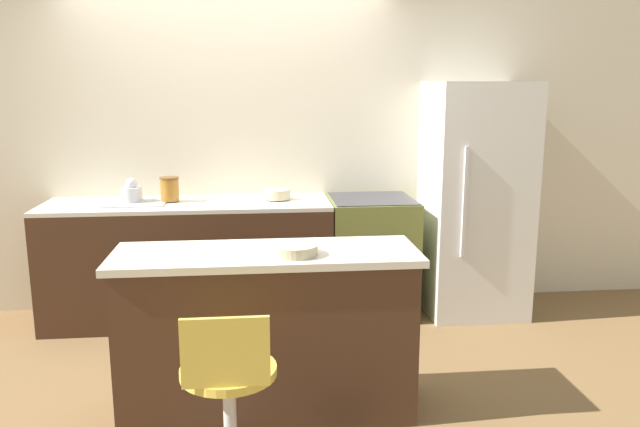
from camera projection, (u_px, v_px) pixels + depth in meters
ground_plane at (232, 333)px, 4.57m from camera, size 14.00×14.00×0.00m
wall_back at (231, 147)px, 4.98m from camera, size 8.00×0.06×2.60m
back_counter at (190, 261)px, 4.78m from camera, size 2.15×0.63×0.93m
kitchen_island at (268, 332)px, 3.40m from camera, size 1.63×0.55×0.92m
oven_range at (371, 256)px, 4.92m from camera, size 0.66×0.65×0.93m
refrigerator at (475, 200)px, 4.88m from camera, size 0.74×0.72×1.81m
stool_chair at (229, 399)px, 2.80m from camera, size 0.44×0.44×0.85m
kettle at (132, 192)px, 4.67m from camera, size 0.15×0.15×0.18m
mixing_bowl at (277, 194)px, 4.79m from camera, size 0.20×0.20×0.07m
canister_jar at (170, 189)px, 4.69m from camera, size 0.14×0.14×0.18m
fruit_bowl at (294, 250)px, 3.23m from camera, size 0.24×0.24×0.05m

